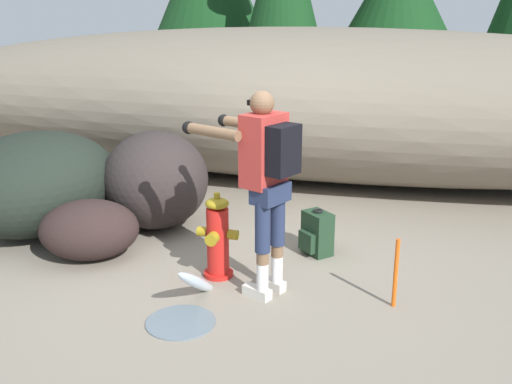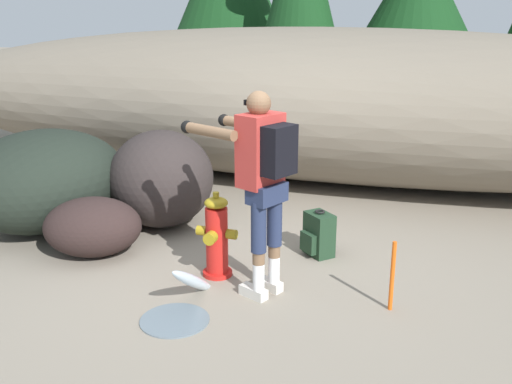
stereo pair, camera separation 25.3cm
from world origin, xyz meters
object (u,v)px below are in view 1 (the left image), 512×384
at_px(boulder_small, 156,180).
at_px(boulder_large, 37,183).
at_px(utility_worker, 264,169).
at_px(boulder_mid, 89,229).
at_px(fire_hydrant, 218,238).
at_px(boulder_outlier, 67,192).
at_px(spare_backpack, 317,234).
at_px(survey_stake, 396,273).

bearing_deg(boulder_small, boulder_large, -155.12).
xyz_separation_m(utility_worker, boulder_mid, (-1.86, 0.28, -0.82)).
distance_m(fire_hydrant, boulder_outlier, 2.92).
height_order(boulder_large, boulder_outlier, boulder_large).
height_order(fire_hydrant, utility_worker, utility_worker).
xyz_separation_m(spare_backpack, boulder_outlier, (-3.31, 0.69, -0.04)).
distance_m(fire_hydrant, spare_backpack, 1.11).
bearing_deg(boulder_mid, spare_backpack, 18.02).
bearing_deg(boulder_small, survey_stake, -24.44).
distance_m(utility_worker, boulder_outlier, 3.58).
bearing_deg(boulder_large, fire_hydrant, -13.43).
bearing_deg(fire_hydrant, boulder_mid, 177.18).
relative_size(utility_worker, boulder_mid, 1.80).
xyz_separation_m(boulder_large, boulder_mid, (0.90, -0.48, -0.27)).
bearing_deg(fire_hydrant, spare_backpack, 44.39).
bearing_deg(survey_stake, fire_hydrant, 174.47).
bearing_deg(utility_worker, survey_stake, -153.25).
xyz_separation_m(boulder_small, survey_stake, (2.72, -1.24, -0.25)).
xyz_separation_m(fire_hydrant, boulder_outlier, (-2.53, 1.45, -0.20)).
height_order(fire_hydrant, survey_stake, fire_hydrant).
bearing_deg(boulder_outlier, survey_stake, -21.27).
bearing_deg(boulder_large, spare_backpack, 4.21).
bearing_deg(boulder_outlier, fire_hydrant, -29.89).
bearing_deg(utility_worker, boulder_outlier, -5.11).
bearing_deg(utility_worker, boulder_mid, 15.20).
relative_size(spare_backpack, boulder_large, 0.25).
relative_size(fire_hydrant, boulder_small, 0.62).
relative_size(boulder_small, survey_stake, 2.16).
height_order(utility_worker, boulder_mid, utility_worker).
bearing_deg(spare_backpack, boulder_mid, -29.52).
height_order(boulder_large, boulder_mid, boulder_large).
relative_size(fire_hydrant, boulder_large, 0.43).
xyz_separation_m(boulder_large, boulder_outlier, (-0.25, 0.91, -0.39)).
bearing_deg(utility_worker, fire_hydrant, 0.45).
bearing_deg(boulder_large, boulder_outlier, 105.63).
distance_m(boulder_mid, boulder_small, 1.07).
height_order(boulder_large, survey_stake, boulder_large).
xyz_separation_m(spare_backpack, boulder_mid, (-2.15, -0.70, 0.08)).
height_order(spare_backpack, boulder_outlier, spare_backpack).
height_order(utility_worker, boulder_outlier, utility_worker).
xyz_separation_m(boulder_large, boulder_small, (1.16, 0.54, -0.02)).
bearing_deg(spare_backpack, fire_hydrant, -3.14).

